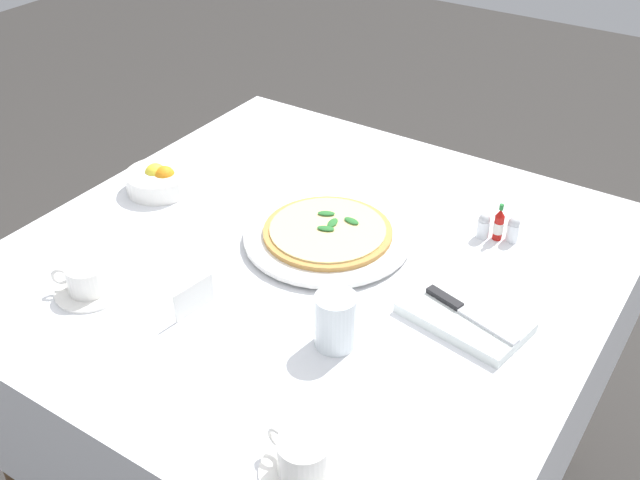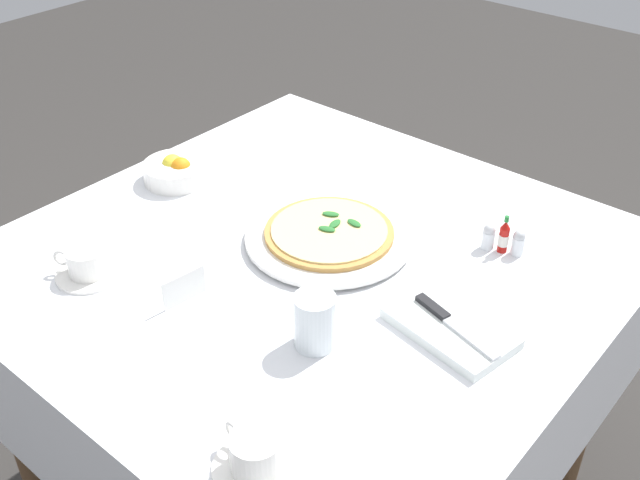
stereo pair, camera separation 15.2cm
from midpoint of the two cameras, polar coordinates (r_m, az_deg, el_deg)
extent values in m
cube|color=white|center=(1.52, 2.10, -1.51)|extent=(1.14, 1.14, 0.02)
cube|color=white|center=(2.00, 12.10, 2.26)|extent=(1.14, 0.01, 0.28)
cube|color=white|center=(1.94, -11.15, 1.22)|extent=(0.01, 1.14, 0.28)
cube|color=white|center=(1.44, 20.48, -14.90)|extent=(0.01, 1.14, 0.28)
cylinder|color=brown|center=(1.83, -20.00, -12.08)|extent=(0.06, 0.06, 0.73)
cylinder|color=brown|center=(2.28, -0.01, 0.65)|extent=(0.06, 0.06, 0.73)
cylinder|color=brown|center=(1.94, 22.19, -9.47)|extent=(0.06, 0.06, 0.73)
cylinder|color=white|center=(1.55, 3.56, -0.12)|extent=(0.21, 0.21, 0.01)
cylinder|color=white|center=(1.54, 3.57, 0.16)|extent=(0.35, 0.35, 0.01)
cylinder|color=#C68E47|center=(1.54, 3.58, 0.47)|extent=(0.27, 0.27, 0.01)
cylinder|color=#F4DB8E|center=(1.53, 3.59, 0.69)|extent=(0.24, 0.24, 0.00)
ellipsoid|color=#2D7533|center=(1.52, 3.48, 0.71)|extent=(0.04, 0.03, 0.01)
ellipsoid|color=#2D7533|center=(1.57, 3.58, 1.90)|extent=(0.04, 0.03, 0.01)
ellipsoid|color=#2D7533|center=(1.54, 4.07, 1.11)|extent=(0.02, 0.04, 0.01)
ellipsoid|color=#2D7533|center=(1.55, 5.42, 1.21)|extent=(0.04, 0.02, 0.01)
cylinder|color=white|center=(1.12, -0.77, -17.07)|extent=(0.13, 0.13, 0.01)
cylinder|color=white|center=(1.09, -0.78, -16.01)|extent=(0.08, 0.08, 0.06)
torus|color=white|center=(1.12, -2.60, -14.48)|extent=(0.04, 0.01, 0.03)
cylinder|color=black|center=(1.07, -0.79, -15.15)|extent=(0.07, 0.07, 0.00)
cylinder|color=white|center=(1.50, -14.32, -2.58)|extent=(0.13, 0.13, 0.01)
cylinder|color=white|center=(1.48, -14.49, -1.66)|extent=(0.08, 0.08, 0.05)
torus|color=white|center=(1.50, -16.28, -1.41)|extent=(0.03, 0.02, 0.03)
cylinder|color=black|center=(1.47, -14.61, -0.94)|extent=(0.07, 0.07, 0.00)
cylinder|color=white|center=(1.27, 3.05, -6.29)|extent=(0.07, 0.07, 0.10)
cylinder|color=silver|center=(1.28, 3.03, -6.73)|extent=(0.06, 0.06, 0.08)
cube|color=white|center=(1.35, 13.05, -6.64)|extent=(0.24, 0.17, 0.02)
cube|color=silver|center=(1.32, 14.67, -7.34)|extent=(0.12, 0.05, 0.01)
cube|color=black|center=(1.37, 11.72, -5.12)|extent=(0.08, 0.04, 0.01)
cylinder|color=white|center=(1.77, -8.47, 5.07)|extent=(0.15, 0.15, 0.04)
sphere|color=orange|center=(1.75, -8.07, 5.38)|extent=(0.05, 0.05, 0.05)
sphere|color=yellow|center=(1.77, -8.69, 5.59)|extent=(0.05, 0.05, 0.05)
cylinder|color=#B7140F|center=(1.57, 16.45, -0.08)|extent=(0.02, 0.02, 0.05)
cylinder|color=white|center=(1.57, 16.45, -0.08)|extent=(0.02, 0.02, 0.02)
cone|color=#B7140F|center=(1.55, 16.66, 1.01)|extent=(0.02, 0.02, 0.02)
cylinder|color=#1E722D|center=(1.54, 16.74, 1.44)|extent=(0.01, 0.01, 0.01)
cylinder|color=white|center=(1.57, 17.46, -0.52)|extent=(0.03, 0.03, 0.04)
cylinder|color=white|center=(1.57, 17.43, -0.70)|extent=(0.02, 0.02, 0.03)
sphere|color=silver|center=(1.56, 17.61, 0.20)|extent=(0.02, 0.02, 0.02)
cylinder|color=white|center=(1.57, 15.34, -0.09)|extent=(0.03, 0.03, 0.04)
cylinder|color=#38332D|center=(1.58, 15.31, -0.27)|extent=(0.02, 0.02, 0.03)
sphere|color=silver|center=(1.56, 15.47, 0.64)|extent=(0.02, 0.02, 0.02)
cube|color=white|center=(1.38, -7.20, -3.72)|extent=(0.02, 0.09, 0.06)
camera|label=1|loc=(0.08, -87.14, 1.96)|focal=42.24mm
camera|label=2|loc=(0.08, 92.86, -1.96)|focal=42.24mm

